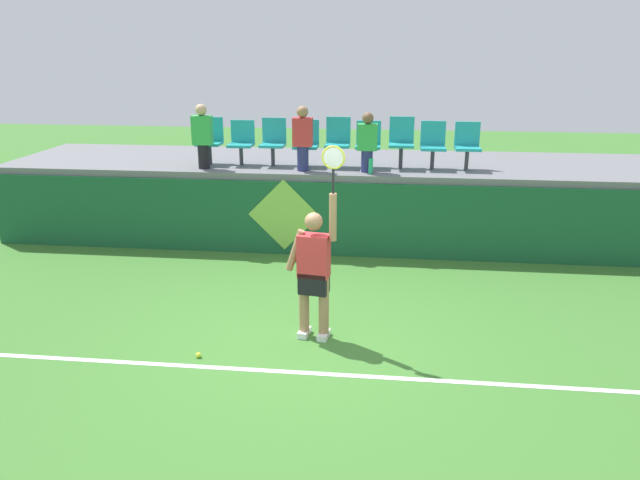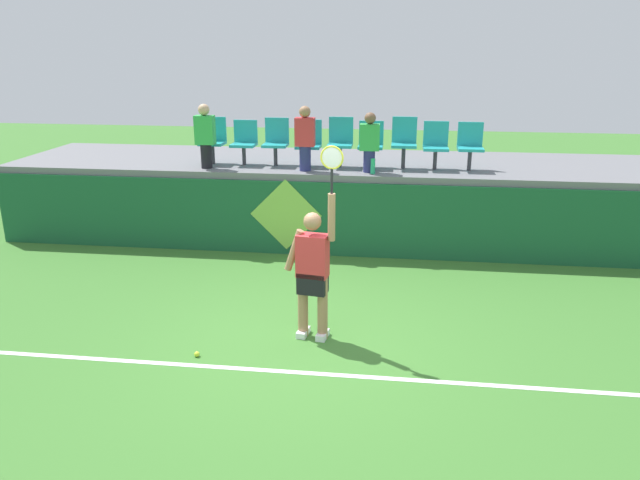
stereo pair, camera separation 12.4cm
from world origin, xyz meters
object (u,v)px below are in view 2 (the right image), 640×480
(stadium_chair_6, at_px, (404,140))
(stadium_chair_7, at_px, (436,143))
(tennis_ball, at_px, (197,354))
(stadium_chair_2, at_px, (276,140))
(spectator_2, at_px, (305,137))
(tennis_player, at_px, (313,269))
(stadium_chair_3, at_px, (309,141))
(stadium_chair_8, at_px, (470,144))
(stadium_chair_4, at_px, (340,140))
(spectator_1, at_px, (205,135))
(stadium_chair_0, at_px, (213,138))
(stadium_chair_1, at_px, (244,140))
(stadium_chair_5, at_px, (371,142))
(spectator_0, at_px, (370,141))
(water_bottle, at_px, (373,166))

(stadium_chair_6, xyz_separation_m, stadium_chair_7, (0.56, -0.00, -0.05))
(tennis_ball, relative_size, stadium_chair_2, 0.08)
(tennis_ball, relative_size, stadium_chair_7, 0.08)
(stadium_chair_6, bearing_deg, tennis_ball, -117.12)
(stadium_chair_2, height_order, spectator_2, spectator_2)
(tennis_player, distance_m, spectator_2, 3.74)
(stadium_chair_3, bearing_deg, stadium_chair_8, -0.05)
(stadium_chair_4, distance_m, spectator_1, 2.42)
(tennis_player, bearing_deg, stadium_chair_2, 107.29)
(tennis_player, relative_size, stadium_chair_6, 2.74)
(stadium_chair_7, bearing_deg, spectator_1, -173.46)
(stadium_chair_7, relative_size, spectator_1, 0.73)
(stadium_chair_0, height_order, stadium_chair_4, stadium_chair_4)
(stadium_chair_1, bearing_deg, tennis_player, -65.28)
(stadium_chair_0, relative_size, stadium_chair_8, 1.03)
(stadium_chair_2, bearing_deg, stadium_chair_5, -0.13)
(stadium_chair_2, distance_m, spectator_1, 1.28)
(stadium_chair_0, height_order, stadium_chair_5, stadium_chair_0)
(spectator_2, bearing_deg, stadium_chair_5, 22.26)
(stadium_chair_4, xyz_separation_m, stadium_chair_7, (1.70, -0.00, -0.03))
(stadium_chair_3, distance_m, spectator_0, 1.21)
(spectator_0, bearing_deg, water_bottle, -64.89)
(stadium_chair_8, bearing_deg, stadium_chair_0, 179.97)
(spectator_1, xyz_separation_m, spectator_2, (1.79, 0.00, -0.01))
(stadium_chair_0, bearing_deg, spectator_2, -14.48)
(stadium_chair_0, xyz_separation_m, spectator_1, (-0.00, -0.47, 0.13))
(tennis_ball, distance_m, spectator_1, 4.80)
(stadium_chair_6, height_order, spectator_2, spectator_2)
(stadium_chair_3, height_order, stadium_chair_8, stadium_chair_8)
(stadium_chair_1, bearing_deg, stadium_chair_7, 0.04)
(tennis_ball, height_order, stadium_chair_3, stadium_chair_3)
(stadium_chair_2, height_order, stadium_chair_6, stadium_chair_6)
(water_bottle, xyz_separation_m, stadium_chair_4, (-0.62, 0.61, 0.35))
(water_bottle, xyz_separation_m, stadium_chair_6, (0.52, 0.61, 0.37))
(stadium_chair_1, relative_size, spectator_0, 0.78)
(stadium_chair_1, height_order, stadium_chair_8, stadium_chair_8)
(stadium_chair_7, bearing_deg, tennis_ball, -122.28)
(stadium_chair_5, relative_size, stadium_chair_7, 0.99)
(spectator_1, distance_m, spectator_2, 1.79)
(spectator_1, bearing_deg, water_bottle, -2.67)
(stadium_chair_4, bearing_deg, stadium_chair_0, -179.95)
(tennis_ball, bearing_deg, spectator_0, 66.88)
(tennis_ball, xyz_separation_m, stadium_chair_1, (-0.52, 4.68, 1.85))
(water_bottle, xyz_separation_m, stadium_chair_1, (-2.40, 0.60, 0.31))
(tennis_player, height_order, spectator_1, spectator_1)
(stadium_chair_1, distance_m, stadium_chair_5, 2.33)
(water_bottle, height_order, stadium_chair_5, stadium_chair_5)
(tennis_ball, height_order, water_bottle, water_bottle)
(tennis_player, relative_size, water_bottle, 9.22)
(water_bottle, height_order, stadium_chair_0, stadium_chair_0)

